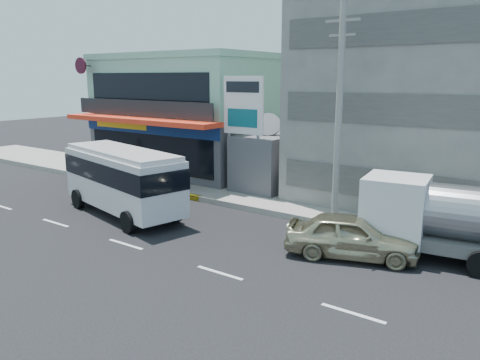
% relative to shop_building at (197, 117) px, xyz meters
% --- Properties ---
extents(ground, '(120.00, 120.00, 0.00)m').
position_rel_shop_building_xyz_m(ground, '(8.00, -13.95, -4.00)').
color(ground, black).
rests_on(ground, ground).
extents(sidewalk, '(70.00, 5.00, 0.30)m').
position_rel_shop_building_xyz_m(sidewalk, '(13.00, -4.45, -3.85)').
color(sidewalk, gray).
rests_on(sidewalk, ground).
extents(shop_building, '(12.40, 11.70, 8.00)m').
position_rel_shop_building_xyz_m(shop_building, '(0.00, 0.00, 0.00)').
color(shop_building, '#424246').
rests_on(shop_building, ground).
extents(concrete_building, '(16.00, 12.00, 14.00)m').
position_rel_shop_building_xyz_m(concrete_building, '(18.00, 1.05, 3.00)').
color(concrete_building, gray).
rests_on(concrete_building, ground).
extents(gap_structure, '(3.00, 6.00, 3.50)m').
position_rel_shop_building_xyz_m(gap_structure, '(8.00, -1.95, -2.25)').
color(gap_structure, '#424246').
rests_on(gap_structure, ground).
extents(satellite_dish, '(1.50, 1.50, 0.15)m').
position_rel_shop_building_xyz_m(satellite_dish, '(8.00, -2.95, -0.42)').
color(satellite_dish, slate).
rests_on(satellite_dish, gap_structure).
extents(billboard, '(2.60, 0.18, 6.90)m').
position_rel_shop_building_xyz_m(billboard, '(7.50, -4.75, 0.93)').
color(billboard, gray).
rests_on(billboard, ground).
extents(utility_pole_near, '(1.60, 0.30, 10.00)m').
position_rel_shop_building_xyz_m(utility_pole_near, '(14.00, -6.55, 1.15)').
color(utility_pole_near, '#999993').
rests_on(utility_pole_near, ground).
extents(minibus, '(8.35, 4.23, 3.34)m').
position_rel_shop_building_xyz_m(minibus, '(4.59, -11.07, -2.00)').
color(minibus, silver).
rests_on(minibus, ground).
extents(sedan, '(5.43, 3.55, 1.72)m').
position_rel_shop_building_xyz_m(sedan, '(16.18, -9.76, -3.14)').
color(sedan, '#B6B18B').
rests_on(sedan, ground).
extents(tanker_truck, '(7.99, 3.35, 3.06)m').
position_rel_shop_building_xyz_m(tanker_truck, '(19.67, -7.95, -2.35)').
color(tanker_truck, silver).
rests_on(tanker_truck, ground).
extents(motorcycle_rider, '(1.79, 0.63, 2.29)m').
position_rel_shop_building_xyz_m(motorcycle_rider, '(-3.96, -7.86, -3.24)').
color(motorcycle_rider, '#4E0C0B').
rests_on(motorcycle_rider, ground).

